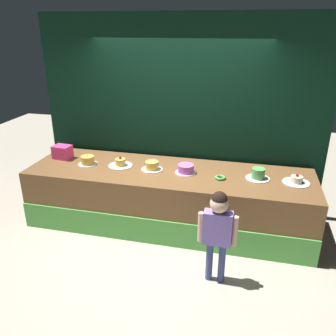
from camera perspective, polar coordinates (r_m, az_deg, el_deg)
name	(u,v)px	position (r m, az deg, el deg)	size (l,w,h in m)	color
ground_plane	(159,244)	(4.67, -1.53, -12.40)	(12.00, 12.00, 0.00)	#BCB29E
stage_platform	(169,198)	(4.91, 0.10, -4.93)	(3.90, 1.13, 0.81)	brown
curtain_backdrop	(179,116)	(5.16, 1.85, 8.47)	(4.18, 0.08, 2.84)	black
child_figure	(218,225)	(3.74, 8.18, -9.27)	(0.43, 0.20, 1.10)	#3F4C8C
pink_box	(63,152)	(5.41, -16.93, 2.53)	(0.25, 0.20, 0.20)	#F33F8E
donut	(220,178)	(4.55, 8.57, -1.57)	(0.14, 0.14, 0.04)	#59B259
cake_far_left	(88,161)	(5.08, -13.05, 1.19)	(0.28, 0.28, 0.17)	silver
cake_left	(120,163)	(4.95, -7.82, 0.79)	(0.34, 0.34, 0.15)	silver
cake_center_left	(152,166)	(4.78, -2.64, 0.33)	(0.30, 0.30, 0.12)	white
cake_center_right	(186,169)	(4.67, 2.94, -0.16)	(0.29, 0.29, 0.12)	white
cake_right	(258,174)	(4.63, 14.57, -1.01)	(0.31, 0.31, 0.14)	white
cake_far_right	(296,180)	(4.67, 20.33, -1.93)	(0.34, 0.34, 0.13)	silver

